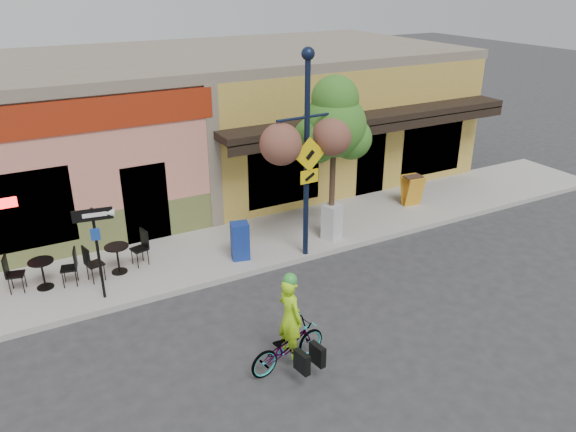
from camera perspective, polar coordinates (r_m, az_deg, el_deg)
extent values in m
plane|color=#2D2D30|center=(14.13, 1.95, -5.71)|extent=(90.00, 90.00, 0.00)
cube|color=#9E9B93|center=(15.65, -1.78, -2.34)|extent=(24.00, 3.00, 0.15)
cube|color=#A8A59E|center=(14.51, 0.84, -4.53)|extent=(24.00, 0.12, 0.15)
imported|color=maroon|center=(10.84, -0.03, -13.06)|extent=(1.73, 0.83, 0.87)
imported|color=#AEF319|center=(10.64, 0.21, -11.37)|extent=(0.47, 0.64, 1.62)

